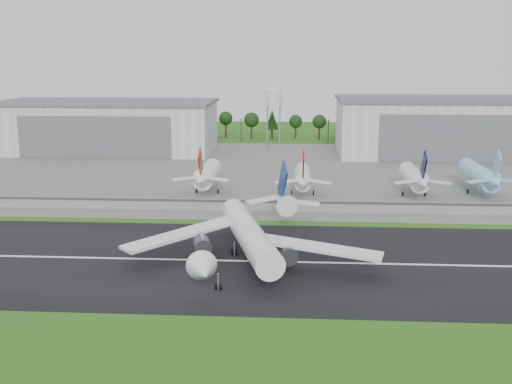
# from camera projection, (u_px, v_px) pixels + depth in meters

# --- Properties ---
(ground) EXTENTS (600.00, 600.00, 0.00)m
(ground) POSITION_uv_depth(u_px,v_px,m) (263.00, 278.00, 129.70)
(ground) COLOR #235814
(ground) RESTS_ON ground
(runway) EXTENTS (320.00, 60.00, 0.10)m
(runway) POSITION_uv_depth(u_px,v_px,m) (266.00, 262.00, 139.44)
(runway) COLOR black
(runway) RESTS_ON ground
(runway_centerline) EXTENTS (220.00, 1.00, 0.02)m
(runway_centerline) POSITION_uv_depth(u_px,v_px,m) (266.00, 261.00, 139.43)
(runway_centerline) COLOR white
(runway_centerline) RESTS_ON runway
(apron) EXTENTS (320.00, 150.00, 0.10)m
(apron) POSITION_uv_depth(u_px,v_px,m) (280.00, 171.00, 246.70)
(apron) COLOR slate
(apron) RESTS_ON ground
(blast_fence) EXTENTS (240.00, 0.61, 3.50)m
(blast_fence) POSITION_uv_depth(u_px,v_px,m) (273.00, 206.00, 182.93)
(blast_fence) COLOR gray
(blast_fence) RESTS_ON ground
(hangar_west) EXTENTS (97.00, 44.00, 23.20)m
(hangar_west) POSITION_uv_depth(u_px,v_px,m) (108.00, 126.00, 293.11)
(hangar_west) COLOR silver
(hangar_west) RESTS_ON ground
(hangar_east) EXTENTS (102.00, 47.00, 25.20)m
(hangar_east) POSITION_uv_depth(u_px,v_px,m) (453.00, 127.00, 283.06)
(hangar_east) COLOR silver
(hangar_east) RESTS_ON ground
(water_tower) EXTENTS (8.40, 8.40, 29.40)m
(water_tower) POSITION_uv_depth(u_px,v_px,m) (274.00, 96.00, 305.18)
(water_tower) COLOR #99999E
(water_tower) RESTS_ON ground
(utility_poles) EXTENTS (230.00, 3.00, 12.00)m
(utility_poles) POSITION_uv_depth(u_px,v_px,m) (284.00, 143.00, 324.71)
(utility_poles) COLOR black
(utility_poles) RESTS_ON ground
(treeline) EXTENTS (320.00, 16.00, 22.00)m
(treeline) POSITION_uv_depth(u_px,v_px,m) (285.00, 139.00, 339.34)
(treeline) COLOR black
(treeline) RESTS_ON ground
(main_airliner) EXTENTS (55.40, 58.50, 18.17)m
(main_airliner) POSITION_uv_depth(u_px,v_px,m) (248.00, 240.00, 138.24)
(main_airliner) COLOR white
(main_airliner) RESTS_ON runway
(parked_jet_red_a) EXTENTS (7.36, 31.29, 16.88)m
(parked_jet_red_a) POSITION_uv_depth(u_px,v_px,m) (206.00, 175.00, 204.44)
(parked_jet_red_a) COLOR white
(parked_jet_red_a) RESTS_ON ground
(parked_jet_red_b) EXTENTS (7.36, 31.29, 16.41)m
(parked_jet_red_b) POSITION_uv_depth(u_px,v_px,m) (303.00, 178.00, 202.52)
(parked_jet_red_b) COLOR white
(parked_jet_red_b) RESTS_ON ground
(parked_jet_navy) EXTENTS (7.36, 31.29, 16.74)m
(parked_jet_navy) POSITION_uv_depth(u_px,v_px,m) (416.00, 178.00, 200.27)
(parked_jet_navy) COLOR white
(parked_jet_navy) RESTS_ON ground
(parked_jet_skyblue) EXTENTS (7.36, 37.29, 16.84)m
(parked_jet_skyblue) POSITION_uv_depth(u_px,v_px,m) (481.00, 176.00, 203.78)
(parked_jet_skyblue) COLOR #8AD4EF
(parked_jet_skyblue) RESTS_ON ground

